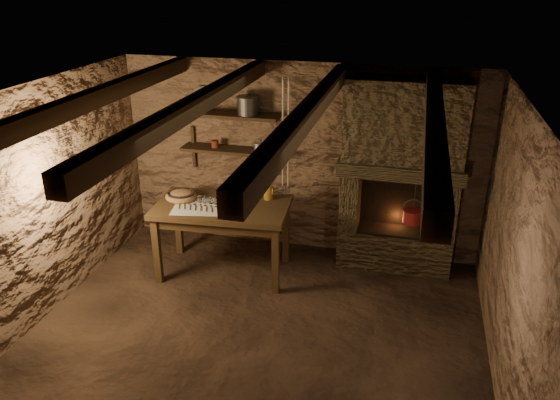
% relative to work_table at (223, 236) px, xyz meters
% --- Properties ---
extents(floor, '(4.50, 4.50, 0.00)m').
position_rel_work_table_xyz_m(floor, '(0.72, -1.11, -0.47)').
color(floor, black).
rests_on(floor, ground).
extents(back_wall, '(4.50, 0.04, 2.40)m').
position_rel_work_table_xyz_m(back_wall, '(0.72, 0.89, 0.73)').
color(back_wall, brown).
rests_on(back_wall, floor).
extents(front_wall, '(4.50, 0.04, 2.40)m').
position_rel_work_table_xyz_m(front_wall, '(0.72, -3.11, 0.73)').
color(front_wall, brown).
rests_on(front_wall, floor).
extents(left_wall, '(0.04, 4.00, 2.40)m').
position_rel_work_table_xyz_m(left_wall, '(-1.53, -1.11, 0.73)').
color(left_wall, brown).
rests_on(left_wall, floor).
extents(right_wall, '(0.04, 4.00, 2.40)m').
position_rel_work_table_xyz_m(right_wall, '(2.97, -1.11, 0.73)').
color(right_wall, brown).
rests_on(right_wall, floor).
extents(ceiling, '(4.50, 4.00, 0.04)m').
position_rel_work_table_xyz_m(ceiling, '(0.72, -1.11, 1.93)').
color(ceiling, black).
rests_on(ceiling, back_wall).
extents(beam_far_left, '(0.14, 3.95, 0.16)m').
position_rel_work_table_xyz_m(beam_far_left, '(-0.78, -1.11, 1.84)').
color(beam_far_left, black).
rests_on(beam_far_left, ceiling).
extents(beam_mid_left, '(0.14, 3.95, 0.16)m').
position_rel_work_table_xyz_m(beam_mid_left, '(0.22, -1.11, 1.84)').
color(beam_mid_left, black).
rests_on(beam_mid_left, ceiling).
extents(beam_mid_right, '(0.14, 3.95, 0.16)m').
position_rel_work_table_xyz_m(beam_mid_right, '(1.22, -1.11, 1.84)').
color(beam_mid_right, black).
rests_on(beam_mid_right, ceiling).
extents(beam_far_right, '(0.14, 3.95, 0.16)m').
position_rel_work_table_xyz_m(beam_far_right, '(2.22, -1.11, 1.84)').
color(beam_far_right, black).
rests_on(beam_far_right, ceiling).
extents(shelf_lower, '(1.25, 0.30, 0.04)m').
position_rel_work_table_xyz_m(shelf_lower, '(-0.13, 0.73, 0.83)').
color(shelf_lower, black).
rests_on(shelf_lower, back_wall).
extents(shelf_upper, '(1.25, 0.30, 0.04)m').
position_rel_work_table_xyz_m(shelf_upper, '(-0.13, 0.73, 1.28)').
color(shelf_upper, black).
rests_on(shelf_upper, back_wall).
extents(hearth, '(1.43, 0.51, 2.30)m').
position_rel_work_table_xyz_m(hearth, '(1.97, 0.66, 0.75)').
color(hearth, '#322819').
rests_on(hearth, floor).
extents(work_table, '(1.60, 1.00, 0.88)m').
position_rel_work_table_xyz_m(work_table, '(0.00, 0.00, 0.00)').
color(work_table, '#372513').
rests_on(work_table, floor).
extents(linen_cloth, '(0.68, 0.59, 0.01)m').
position_rel_work_table_xyz_m(linen_cloth, '(-0.22, -0.13, 0.41)').
color(linen_cloth, beige).
rests_on(linen_cloth, work_table).
extents(pewter_cutlery_row, '(0.53, 0.28, 0.01)m').
position_rel_work_table_xyz_m(pewter_cutlery_row, '(-0.22, -0.15, 0.42)').
color(pewter_cutlery_row, '#99968B').
rests_on(pewter_cutlery_row, linen_cloth).
extents(drinking_glasses, '(0.19, 0.06, 0.08)m').
position_rel_work_table_xyz_m(drinking_glasses, '(-0.20, -0.01, 0.45)').
color(drinking_glasses, silver).
rests_on(drinking_glasses, linen_cloth).
extents(stoneware_jug, '(0.13, 0.12, 0.41)m').
position_rel_work_table_xyz_m(stoneware_jug, '(0.48, 0.30, 0.58)').
color(stoneware_jug, '#8B5F1B').
rests_on(stoneware_jug, work_table).
extents(wooden_bowl, '(0.45, 0.45, 0.13)m').
position_rel_work_table_xyz_m(wooden_bowl, '(-0.51, 0.02, 0.45)').
color(wooden_bowl, brown).
rests_on(wooden_bowl, work_table).
extents(iron_stockpot, '(0.27, 0.27, 0.20)m').
position_rel_work_table_xyz_m(iron_stockpot, '(0.11, 0.73, 1.40)').
color(iron_stockpot, '#2C2A27').
rests_on(iron_stockpot, shelf_upper).
extents(tin_pan, '(0.31, 0.20, 0.29)m').
position_rel_work_table_xyz_m(tin_pan, '(-0.51, 0.83, 1.44)').
color(tin_pan, '#A7A7A1').
rests_on(tin_pan, shelf_upper).
extents(small_kettle, '(0.17, 0.14, 0.15)m').
position_rel_work_table_xyz_m(small_kettle, '(0.23, 0.73, 0.90)').
color(small_kettle, '#A7A7A1').
rests_on(small_kettle, shelf_lower).
extents(rusty_tin, '(0.10, 0.10, 0.09)m').
position_rel_work_table_xyz_m(rusty_tin, '(-0.34, 0.73, 0.89)').
color(rusty_tin, '#561C11').
rests_on(rusty_tin, shelf_lower).
extents(red_pot, '(0.25, 0.24, 0.54)m').
position_rel_work_table_xyz_m(red_pot, '(2.15, 0.61, 0.24)').
color(red_pot, maroon).
rests_on(red_pot, hearth).
extents(hanging_ropes, '(0.08, 0.08, 1.20)m').
position_rel_work_table_xyz_m(hanging_ropes, '(0.77, -0.06, 1.33)').
color(hanging_ropes, '#C5B08B').
rests_on(hanging_ropes, ceiling).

